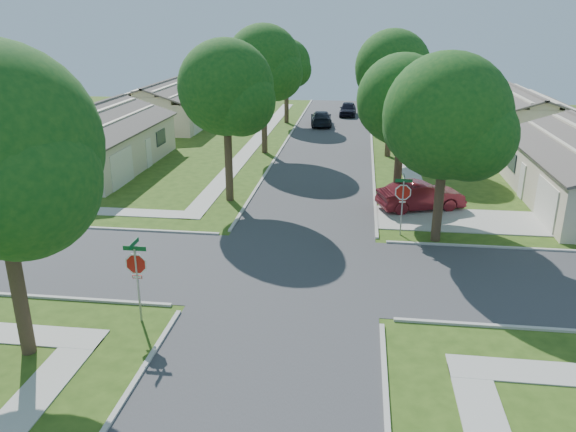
% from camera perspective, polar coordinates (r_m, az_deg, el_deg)
% --- Properties ---
extents(ground, '(100.00, 100.00, 0.00)m').
position_cam_1_polar(ground, '(23.43, 0.41, -5.57)').
color(ground, '#2B4813').
rests_on(ground, ground).
extents(road_ns, '(7.00, 100.00, 0.02)m').
position_cam_1_polar(road_ns, '(23.43, 0.41, -5.56)').
color(road_ns, '#333335').
rests_on(road_ns, ground).
extents(sidewalk_ne, '(1.20, 40.00, 0.04)m').
position_cam_1_polar(sidewalk_ne, '(48.22, 11.51, 7.34)').
color(sidewalk_ne, '#9E9B91').
rests_on(sidewalk_ne, ground).
extents(sidewalk_nw, '(1.20, 40.00, 0.04)m').
position_cam_1_polar(sidewalk_nw, '(48.86, -3.03, 7.86)').
color(sidewalk_nw, '#9E9B91').
rests_on(sidewalk_nw, ground).
extents(driveway, '(8.80, 3.60, 0.05)m').
position_cam_1_polar(driveway, '(30.33, 17.08, -0.42)').
color(driveway, '#9E9B91').
rests_on(driveway, ground).
extents(stop_sign_sw, '(1.05, 0.80, 2.98)m').
position_cam_1_polar(stop_sign_sw, '(19.57, -15.15, -5.06)').
color(stop_sign_sw, gray).
rests_on(stop_sign_sw, ground).
extents(stop_sign_ne, '(1.05, 0.80, 2.98)m').
position_cam_1_polar(stop_sign_ne, '(27.03, 11.59, 2.13)').
color(stop_sign_ne, gray).
rests_on(stop_sign_ne, ground).
extents(tree_e_near, '(4.97, 4.80, 8.28)m').
position_cam_1_polar(tree_e_near, '(30.44, 11.65, 11.06)').
color(tree_e_near, '#38281C').
rests_on(tree_e_near, ground).
extents(tree_e_mid, '(5.59, 5.40, 9.21)m').
position_cam_1_polar(tree_e_mid, '(42.28, 10.65, 14.27)').
color(tree_e_mid, '#38281C').
rests_on(tree_e_mid, ground).
extents(tree_e_far, '(5.17, 5.00, 8.72)m').
position_cam_1_polar(tree_e_far, '(55.24, 9.97, 15.22)').
color(tree_e_far, '#38281C').
rests_on(tree_e_far, ground).
extents(tree_w_near, '(5.38, 5.20, 8.97)m').
position_cam_1_polar(tree_w_near, '(31.14, -6.20, 12.41)').
color(tree_w_near, '#38281C').
rests_on(tree_w_near, ground).
extents(tree_w_mid, '(5.80, 5.60, 9.56)m').
position_cam_1_polar(tree_w_mid, '(42.81, -2.42, 14.95)').
color(tree_w_mid, '#38281C').
rests_on(tree_w_mid, ground).
extents(tree_w_far, '(4.76, 4.60, 8.04)m').
position_cam_1_polar(tree_w_far, '(55.70, -0.10, 15.04)').
color(tree_w_far, '#38281C').
rests_on(tree_w_far, ground).
extents(tree_ne_corner, '(5.80, 5.60, 8.66)m').
position_cam_1_polar(tree_ne_corner, '(25.91, 15.91, 9.15)').
color(tree_ne_corner, '#38281C').
rests_on(tree_ne_corner, ground).
extents(house_ne_far, '(8.42, 13.60, 4.23)m').
position_cam_1_polar(house_ne_far, '(52.50, 22.36, 8.92)').
color(house_ne_far, beige).
rests_on(house_ne_far, ground).
extents(house_nw_near, '(8.42, 13.60, 4.23)m').
position_cam_1_polar(house_nw_near, '(41.41, -19.57, 6.72)').
color(house_nw_near, beige).
rests_on(house_nw_near, ground).
extents(house_nw_far, '(8.42, 13.60, 4.23)m').
position_cam_1_polar(house_nw_far, '(56.82, -11.99, 10.67)').
color(house_nw_far, beige).
rests_on(house_nw_far, ground).
extents(car_driveway, '(4.96, 3.09, 1.54)m').
position_cam_1_polar(car_driveway, '(31.33, 13.35, 2.01)').
color(car_driveway, '#5A1218').
rests_on(car_driveway, ground).
extents(car_curb_east, '(1.77, 4.19, 1.41)m').
position_cam_1_polar(car_curb_east, '(60.76, 6.10, 10.76)').
color(car_curb_east, black).
rests_on(car_curb_east, ground).
extents(car_curb_west, '(2.39, 4.98, 1.40)m').
position_cam_1_polar(car_curb_west, '(54.95, 3.38, 9.89)').
color(car_curb_west, black).
rests_on(car_curb_west, ground).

